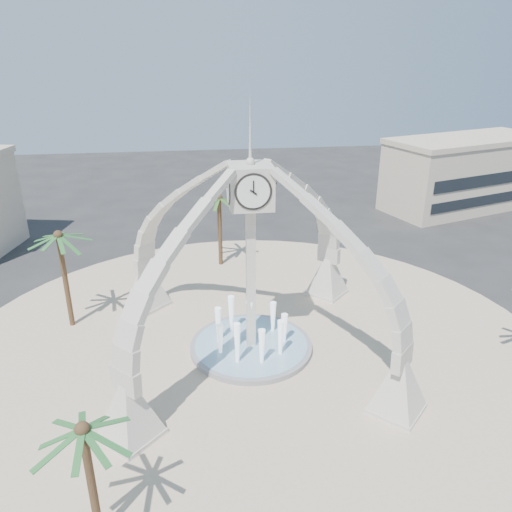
{
  "coord_description": "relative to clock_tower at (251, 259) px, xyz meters",
  "views": [
    {
      "loc": [
        -3.55,
        -27.75,
        18.4
      ],
      "look_at": [
        0.61,
        2.0,
        5.82
      ],
      "focal_mm": 35.0,
      "sensor_mm": 36.0,
      "label": 1
    }
  ],
  "objects": [
    {
      "name": "ground",
      "position": [
        0.0,
        0.0,
        -6.49
      ],
      "size": [
        140.0,
        140.0,
        0.0
      ],
      "primitive_type": "plane",
      "color": "#282828",
      "rests_on": "ground"
    },
    {
      "name": "plaza",
      "position": [
        0.0,
        0.0,
        -6.46
      ],
      "size": [
        40.0,
        40.0,
        0.06
      ],
      "primitive_type": "cylinder",
      "color": "#CCB197",
      "rests_on": "ground"
    },
    {
      "name": "clock_tower",
      "position": [
        0.0,
        0.0,
        0.0
      ],
      "size": [
        17.94,
        17.94,
        16.3
      ],
      "color": "beige",
      "rests_on": "ground"
    },
    {
      "name": "fountain",
      "position": [
        0.0,
        0.0,
        -6.2
      ],
      "size": [
        8.0,
        8.0,
        3.62
      ],
      "color": "gray",
      "rests_on": "ground"
    },
    {
      "name": "building_ne",
      "position": [
        30.0,
        28.0,
        -2.18
      ],
      "size": [
        21.87,
        14.17,
        8.6
      ],
      "rotation": [
        0.0,
        0.0,
        0.31
      ],
      "color": "#C2B197",
      "rests_on": "ground"
    },
    {
      "name": "palm_west",
      "position": [
        -12.29,
        4.84,
        0.27
      ],
      "size": [
        4.37,
        4.37,
        7.63
      ],
      "rotation": [
        0.0,
        0.0,
        0.12
      ],
      "color": "brown",
      "rests_on": "ground"
    },
    {
      "name": "palm_north",
      "position": [
        -0.94,
        14.21,
        -0.24
      ],
      "size": [
        5.08,
        5.08,
        7.1
      ],
      "rotation": [
        0.0,
        0.0,
        -0.35
      ],
      "color": "brown",
      "rests_on": "ground"
    },
    {
      "name": "palm_south",
      "position": [
        -7.87,
        -12.63,
        -1.08
      ],
      "size": [
        4.52,
        4.52,
        6.18
      ],
      "rotation": [
        0.0,
        0.0,
        -0.27
      ],
      "color": "brown",
      "rests_on": "ground"
    }
  ]
}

